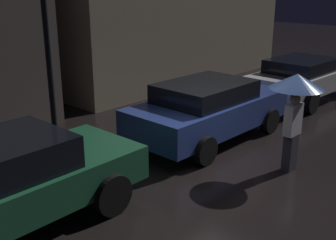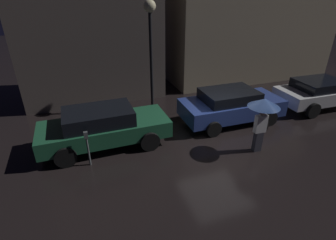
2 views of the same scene
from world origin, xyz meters
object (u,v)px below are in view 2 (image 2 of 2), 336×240
parked_car_white (319,92)px  parking_meter (87,145)px  parked_car_blue (231,105)px  pedestrian_with_umbrella (263,110)px  street_lamp_near (150,31)px  parked_car_green (103,126)px

parked_car_white → parking_meter: 10.77m
parked_car_blue → pedestrian_with_umbrella: 2.48m
street_lamp_near → parked_car_white: bearing=-17.4°
parked_car_green → street_lamp_near: bearing=43.4°
parked_car_green → street_lamp_near: size_ratio=0.95×
parked_car_blue → parking_meter: parked_car_blue is taller
parked_car_blue → street_lamp_near: street_lamp_near is taller
parking_meter → parked_car_green: bearing=58.7°
parked_car_green → street_lamp_near: street_lamp_near is taller
parked_car_green → pedestrian_with_umbrella: (4.95, -2.18, 0.81)m
pedestrian_with_umbrella → street_lamp_near: bearing=119.8°
parked_car_blue → pedestrian_with_umbrella: bearing=-97.3°
pedestrian_with_umbrella → street_lamp_near: (-2.41, 4.61, 1.95)m
parked_car_blue → parking_meter: (-5.91, -1.18, 0.01)m
pedestrian_with_umbrella → street_lamp_near: street_lamp_near is taller
parking_meter → pedestrian_with_umbrella: bearing=-11.5°
parked_car_white → pedestrian_with_umbrella: bearing=-154.1°
parked_car_green → parked_car_white: bearing=0.0°
parking_meter → street_lamp_near: bearing=47.6°
parked_car_white → parking_meter: parked_car_white is taller
parked_car_blue → parked_car_white: size_ratio=1.04×
parked_car_green → parking_meter: bearing=-121.7°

